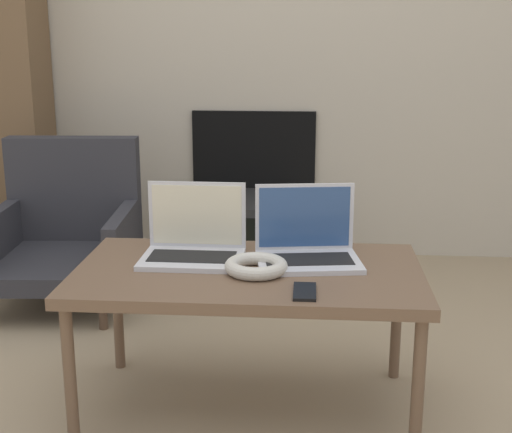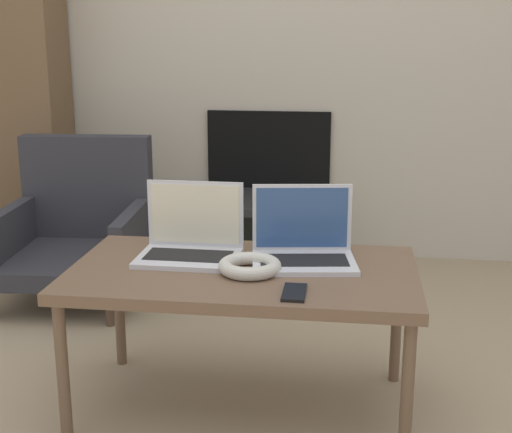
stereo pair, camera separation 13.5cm
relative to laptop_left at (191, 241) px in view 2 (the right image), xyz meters
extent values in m
cube|color=#B7AD99|center=(0.18, 1.63, 0.77)|extent=(7.00, 0.06, 2.60)
cube|color=black|center=(0.06, 1.59, -0.14)|extent=(0.65, 0.03, 0.78)
cube|color=brown|center=(0.18, -0.10, -0.07)|extent=(1.06, 0.60, 0.04)
cylinder|color=brown|center=(-0.31, -0.35, -0.31)|extent=(0.04, 0.04, 0.44)
cylinder|color=brown|center=(0.68, -0.35, -0.31)|extent=(0.04, 0.04, 0.44)
cylinder|color=brown|center=(-0.31, 0.16, -0.31)|extent=(0.04, 0.04, 0.44)
cylinder|color=brown|center=(0.68, 0.16, -0.31)|extent=(0.04, 0.04, 0.44)
cube|color=silver|center=(0.00, -0.04, -0.04)|extent=(0.32, 0.23, 0.02)
cube|color=black|center=(0.00, -0.04, -0.04)|extent=(0.27, 0.13, 0.00)
cube|color=silver|center=(0.00, 0.07, 0.07)|extent=(0.32, 0.01, 0.22)
cube|color=beige|center=(0.00, 0.06, 0.07)|extent=(0.29, 0.01, 0.20)
cube|color=silver|center=(0.37, -0.04, -0.04)|extent=(0.35, 0.27, 0.02)
cube|color=black|center=(0.37, -0.04, -0.04)|extent=(0.29, 0.16, 0.00)
cube|color=silver|center=(0.35, 0.07, 0.07)|extent=(0.32, 0.05, 0.22)
cube|color=#2D4C7F|center=(0.35, 0.06, 0.07)|extent=(0.29, 0.04, 0.20)
torus|color=beige|center=(0.21, -0.13, -0.03)|extent=(0.19, 0.19, 0.04)
cube|color=black|center=(0.36, -0.30, -0.05)|extent=(0.06, 0.13, 0.01)
cube|color=black|center=(0.06, 1.33, -0.35)|extent=(0.47, 0.49, 0.36)
cube|color=black|center=(0.06, 1.08, -0.35)|extent=(0.39, 0.01, 0.28)
cube|color=#2D2D33|center=(-0.72, 0.76, -0.35)|extent=(0.65, 0.69, 0.08)
cube|color=#2D2D33|center=(-0.74, 1.04, -0.06)|extent=(0.62, 0.14, 0.49)
cube|color=#2D2D33|center=(-1.00, 0.75, -0.21)|extent=(0.10, 0.59, 0.20)
cube|color=#2D2D33|center=(-0.45, 0.78, -0.21)|extent=(0.10, 0.59, 0.20)
cylinder|color=#4C3828|center=(-0.47, 0.49, -0.46)|extent=(0.04, 0.04, 0.14)
cylinder|color=#4C3828|center=(-0.98, 1.04, -0.46)|extent=(0.04, 0.04, 0.14)
cylinder|color=#4C3828|center=(-0.47, 1.04, -0.46)|extent=(0.04, 0.04, 0.14)
camera|label=1|loc=(0.37, -2.16, 0.65)|focal=50.00mm
camera|label=2|loc=(0.50, -2.15, 0.65)|focal=50.00mm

